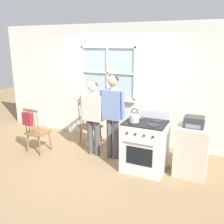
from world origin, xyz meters
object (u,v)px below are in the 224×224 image
Objects in this scene: chair_by_window at (38,132)px; potted_plant at (105,96)px; stove at (145,145)px; handbag at (28,119)px; person_teen_center at (113,109)px; person_elderly_left at (93,111)px; chair_near_wall at (90,126)px; kettle at (135,117)px; stereo at (194,122)px; side_counter at (192,151)px.

potted_plant reaches higher than chair_by_window.
potted_plant is (-1.37, 1.12, 0.59)m from stove.
handbag is at bearing -169.08° from stove.
potted_plant is at bearing 126.43° from person_teen_center.
person_teen_center is (0.43, 0.01, 0.08)m from person_elderly_left.
potted_plant reaches higher than handbag.
chair_by_window and chair_near_wall have the same top height.
potted_plant reaches higher than stove.
person_elderly_left is 1.32m from handbag.
kettle is 0.73× the size of stereo.
stove is at bearing -39.19° from potted_plant.
chair_near_wall is 2.42m from stereo.
person_teen_center is 0.66m from kettle.
chair_near_wall is 4.28× the size of potted_plant.
handbag is (-0.95, -1.56, -0.25)m from potted_plant.
side_counter is (1.97, -0.01, -0.49)m from person_elderly_left.
stove is 2.39m from handbag.
handbag is at bearing -121.35° from potted_plant.
side_counter is (1.54, -0.03, -0.58)m from person_teen_center.
potted_plant is at bearing 6.88° from chair_near_wall.
handbag is at bearing -171.64° from kettle.
handbag is (-2.32, -0.45, 0.34)m from stove.
side_counter is at bearing -169.38° from chair_by_window.
side_counter is (3.10, 0.38, 0.01)m from chair_by_window.
person_elderly_left reaches higher than potted_plant.
stereo is (3.10, 0.36, 0.54)m from chair_by_window.
stove reaches higher than chair_near_wall.
chair_by_window is 3.13m from side_counter.
kettle is at bearing -46.13° from potted_plant.
potted_plant reaches higher than kettle.
stereo reaches higher than handbag.
chair_by_window is 4.28× the size of potted_plant.
handbag is at bearing -168.80° from side_counter.
chair_by_window is 1.00× the size of chair_near_wall.
chair_near_wall is 3.21× the size of handbag.
side_counter is 2.65× the size of stereo.
stove is (2.31, 0.21, 0.03)m from chair_by_window.
stereo is at bearing 10.83° from handbag.
side_counter is at bearing 11.20° from handbag.
chair_by_window and handbag have the same top height.
chair_by_window is at bearing -174.70° from stove.
kettle is (1.35, -0.77, 0.58)m from chair_near_wall.
side_counter is 0.54m from stereo.
potted_plant is 1.85m from handbag.
handbag is at bearing -155.88° from person_teen_center.
stereo reaches higher than chair_by_window.
person_teen_center reaches higher than stove.
side_counter is (2.31, -0.46, 0.01)m from chair_near_wall.
stereo is at bearing 10.58° from stove.
person_elderly_left is at bearing -157.18° from chair_by_window.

